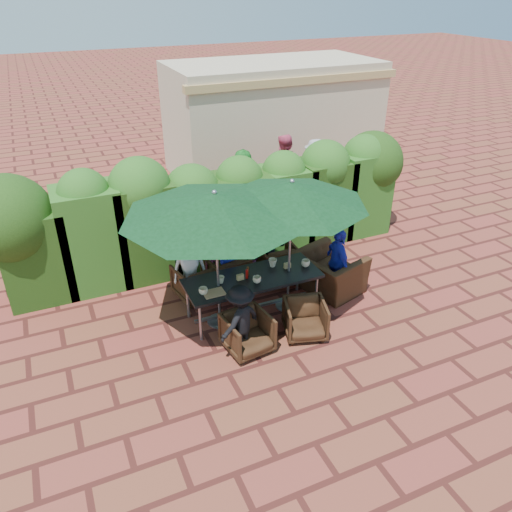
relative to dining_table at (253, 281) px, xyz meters
name	(u,v)px	position (x,y,z in m)	size (l,w,h in m)	color
ground	(264,317)	(0.14, -0.19, -0.68)	(80.00, 80.00, 0.00)	maroon
dining_table	(253,281)	(0.00, 0.00, 0.00)	(2.37, 0.90, 0.75)	black
umbrella_left	(215,205)	(-0.63, -0.01, 1.54)	(2.99, 2.99, 2.46)	gray
umbrella_right	(292,193)	(0.67, -0.07, 1.54)	(2.55, 2.55, 2.46)	gray
chair_far_left	(195,280)	(-0.76, 0.92, -0.31)	(0.71, 0.66, 0.73)	black
chair_far_mid	(226,270)	(-0.12, 1.00, -0.29)	(0.74, 0.69, 0.76)	black
chair_far_right	(277,258)	(0.97, 1.01, -0.30)	(0.73, 0.68, 0.75)	black
chair_near_left	(248,331)	(-0.48, -0.89, -0.32)	(0.69, 0.65, 0.71)	black
chair_near_right	(305,317)	(0.55, -0.92, -0.33)	(0.67, 0.63, 0.69)	black
chair_end_right	(329,266)	(1.63, 0.12, -0.16)	(1.17, 0.76, 1.02)	black
adult_far_left	(190,268)	(-0.85, 0.93, -0.05)	(0.62, 0.37, 1.26)	silver
adult_far_mid	(229,257)	(-0.10, 0.89, 0.03)	(0.51, 0.41, 1.41)	#222AB9
adult_far_right	(272,250)	(0.86, 1.01, -0.08)	(0.57, 0.35, 1.19)	black
adult_near_left	(240,320)	(-0.60, -0.88, -0.07)	(0.78, 0.36, 1.22)	black
adult_end_right	(338,262)	(1.70, -0.04, -0.01)	(0.78, 0.39, 1.33)	#222AB9
child_left	(211,270)	(-0.40, 1.06, -0.26)	(0.30, 0.24, 0.82)	#D34A6E
child_right	(252,262)	(0.44, 1.03, -0.27)	(0.30, 0.24, 0.82)	#874595
pedestrian_a	(243,183)	(1.48, 3.94, 0.18)	(1.60, 0.57, 1.72)	green
pedestrian_b	(283,170)	(2.75, 4.30, 0.24)	(0.88, 0.54, 1.82)	#D34A6E
pedestrian_c	(315,171)	(3.59, 4.12, 0.15)	(1.06, 0.49, 1.66)	#9C9DA5
cup_a	(203,291)	(-0.95, -0.16, 0.13)	(0.15, 0.15, 0.12)	beige
cup_b	(221,280)	(-0.57, 0.05, 0.14)	(0.13, 0.13, 0.12)	beige
cup_c	(257,280)	(0.00, -0.19, 0.13)	(0.15, 0.15, 0.12)	beige
cup_d	(273,263)	(0.48, 0.20, 0.15)	(0.15, 0.15, 0.15)	beige
cup_e	(306,263)	(1.01, -0.05, 0.14)	(0.16, 0.16, 0.12)	beige
ketchup_bottle	(247,274)	(-0.10, 0.01, 0.16)	(0.04, 0.04, 0.17)	#B20C0A
sauce_bottle	(248,271)	(-0.05, 0.08, 0.16)	(0.04, 0.04, 0.17)	#4C230C
serving_tray	(214,293)	(-0.78, -0.21, 0.08)	(0.35, 0.25, 0.02)	tan
number_block_left	(240,277)	(-0.23, 0.01, 0.12)	(0.12, 0.06, 0.10)	tan
number_block_right	(287,265)	(0.69, 0.04, 0.12)	(0.12, 0.06, 0.10)	tan
hedge_wall	(209,204)	(-0.03, 2.13, 0.62)	(9.10, 1.60, 2.44)	black
building	(273,118)	(3.64, 6.80, 0.93)	(6.20, 3.08, 3.20)	#C5B292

